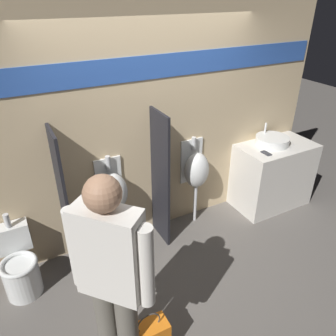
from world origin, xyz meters
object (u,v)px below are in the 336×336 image
cell_phone (266,153)px  urinal_far (196,170)px  urinal_near_counter (113,192)px  toilet (19,267)px  person_in_vest (112,278)px  sink_basin (272,140)px

cell_phone → urinal_far: bearing=161.3°
urinal_near_counter → urinal_far: size_ratio=1.00×
urinal_near_counter → toilet: urinal_near_counter is taller
cell_phone → person_in_vest: person_in_vest is taller
cell_phone → urinal_near_counter: 1.95m
cell_phone → toilet: cell_phone is taller
cell_phone → urinal_near_counter: size_ratio=0.12×
toilet → urinal_far: bearing=4.1°
cell_phone → urinal_near_counter: urinal_near_counter is taller
urinal_far → toilet: urinal_far is taller
sink_basin → urinal_far: bearing=174.5°
urinal_near_counter → toilet: bearing=-171.8°
urinal_far → sink_basin: bearing=-5.5°
sink_basin → person_in_vest: 2.93m
urinal_far → cell_phone: bearing=-18.7°
sink_basin → urinal_far: urinal_far is taller
cell_phone → person_in_vest: (-2.39, -1.08, 0.07)m
cell_phone → person_in_vest: 2.62m
toilet → person_in_vest: person_in_vest is taller
cell_phone → person_in_vest: size_ratio=0.08×
urinal_near_counter → person_in_vest: bearing=-109.1°
cell_phone → sink_basin: bearing=34.7°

